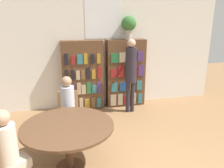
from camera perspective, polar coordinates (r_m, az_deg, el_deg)
wall_back at (r=5.78m, az=-2.41°, el=8.93°), size 6.40×0.07×3.00m
bookshelf_left at (r=5.63m, az=-7.66°, el=2.14°), size 1.02×0.34×1.78m
bookshelf_right at (r=5.85m, az=3.54°, el=2.82°), size 1.02×0.34×1.78m
flower_vase at (r=5.71m, az=4.43°, el=15.21°), size 0.37×0.37×0.58m
reading_table at (r=3.44m, az=-11.42°, el=-11.89°), size 1.39×1.39×0.75m
chair_left_side at (r=4.44m, az=-11.29°, el=-7.16°), size 0.42×0.42×0.91m
seated_reader_left at (r=4.19m, az=-11.46°, el=-5.43°), size 0.27×0.38×1.27m
seated_reader_right at (r=3.07m, az=-25.00°, el=-15.34°), size 0.41×0.39×1.27m
librarian_standing at (r=5.33m, az=4.93°, el=3.95°), size 0.27×0.54×1.83m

